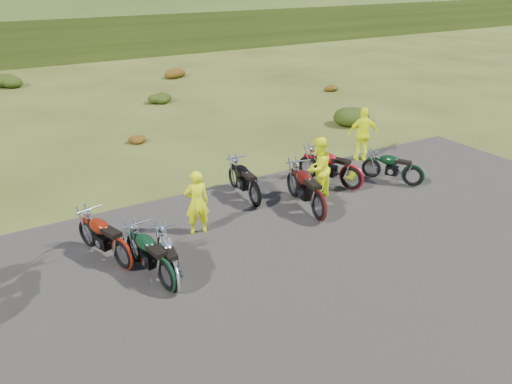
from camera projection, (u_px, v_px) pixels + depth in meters
ground at (278, 250)px, 11.66m from camera, size 300.00×300.00×0.00m
gravel_pad at (331, 294)px, 10.09m from camera, size 20.00×12.00×0.04m
hill_slope at (13, 31)px, 50.89m from camera, size 300.00×45.97×9.37m
shrub_3 at (9, 79)px, 27.12m from camera, size 1.56×1.56×0.92m
shrub_4 at (135, 137)px, 18.60m from camera, size 0.77×0.77×0.45m
shrub_5 at (159, 97)px, 24.06m from camera, size 1.03×1.03×0.61m
shrub_6 at (174, 71)px, 29.53m from camera, size 1.30×1.30×0.77m
shrub_7 at (353, 113)px, 20.88m from camera, size 1.56×1.56×0.92m
shrub_8 at (329, 87)px, 26.47m from camera, size 0.77×0.77×0.45m
motorcycle_1 at (125, 270)px, 10.89m from camera, size 1.30×2.22×1.10m
motorcycle_2 at (168, 291)px, 10.17m from camera, size 0.99×2.16×1.09m
motorcycle_3 at (177, 292)px, 10.16m from camera, size 0.91×1.96×0.99m
motorcycle_4 at (318, 221)px, 12.98m from camera, size 1.16×2.42×1.22m
motorcycle_5 at (255, 207)px, 13.73m from camera, size 0.84×2.11×1.08m
motorcycle_6 at (350, 191)px, 14.73m from camera, size 1.52×2.34×1.16m
motorcycle_7 at (411, 187)px, 14.99m from camera, size 1.49×1.98×1.00m
person_middle at (197, 203)px, 12.05m from camera, size 0.66×0.50×1.64m
person_right_a at (318, 169)px, 13.87m from camera, size 1.06×0.95×1.80m
person_right_b at (363, 135)px, 16.66m from camera, size 1.15×0.86×1.82m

